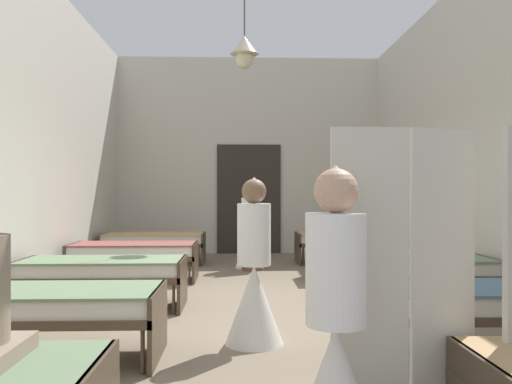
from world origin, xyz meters
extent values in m
cube|color=#7A6B56|center=(0.00, 0.00, -0.05)|extent=(6.35, 11.51, 0.10)
cube|color=beige|center=(0.00, 5.55, 2.17)|extent=(6.15, 0.20, 4.33)
cube|color=beige|center=(-2.97, 0.00, 2.17)|extent=(0.20, 10.91, 4.33)
cube|color=beige|center=(2.97, 0.00, 2.17)|extent=(0.20, 10.91, 4.33)
cube|color=#2D2823|center=(0.00, 5.43, 1.20)|extent=(1.40, 0.06, 2.40)
cylinder|color=brown|center=(-0.14, 1.91, 4.05)|extent=(0.02, 0.02, 0.57)
cone|color=beige|center=(-0.14, 1.91, 3.61)|extent=(0.44, 0.44, 0.28)
sphere|color=beige|center=(-0.14, 1.91, 3.39)|extent=(0.28, 0.28, 0.28)
cylinder|color=#473828|center=(-0.95, -2.26, 0.17)|extent=(0.03, 0.03, 0.34)
cylinder|color=#473828|center=(-0.95, -1.54, 0.17)|extent=(0.03, 0.03, 0.34)
cube|color=#473828|center=(-1.82, -1.90, 0.38)|extent=(1.90, 0.84, 0.07)
cube|color=#473828|center=(-0.89, -1.90, 0.29)|extent=(0.04, 0.84, 0.57)
cube|color=silver|center=(-1.82, -1.90, 0.48)|extent=(1.82, 0.78, 0.14)
cube|color=slate|center=(-1.82, -1.90, 0.56)|extent=(1.86, 0.82, 0.02)
cylinder|color=#473828|center=(0.95, -2.26, 0.17)|extent=(0.03, 0.03, 0.34)
cylinder|color=#473828|center=(0.95, -1.54, 0.17)|extent=(0.03, 0.03, 0.34)
cube|color=#473828|center=(1.82, -1.90, 0.38)|extent=(1.90, 0.84, 0.07)
cube|color=#473828|center=(0.89, -1.90, 0.29)|extent=(0.04, 0.84, 0.57)
cube|color=silver|center=(1.82, -1.90, 0.48)|extent=(1.82, 0.78, 0.14)
cube|color=slate|center=(1.82, -1.90, 0.56)|extent=(1.86, 0.82, 0.02)
cylinder|color=#473828|center=(-2.69, -0.36, 0.17)|extent=(0.03, 0.03, 0.34)
cylinder|color=#473828|center=(-2.69, 0.36, 0.17)|extent=(0.03, 0.03, 0.34)
cylinder|color=#473828|center=(-0.95, -0.36, 0.17)|extent=(0.03, 0.03, 0.34)
cylinder|color=#473828|center=(-0.95, 0.36, 0.17)|extent=(0.03, 0.03, 0.34)
cube|color=#473828|center=(-1.82, 0.00, 0.38)|extent=(1.90, 0.84, 0.07)
cube|color=#473828|center=(-2.75, 0.00, 0.29)|extent=(0.04, 0.84, 0.57)
cube|color=#473828|center=(-0.89, 0.00, 0.29)|extent=(0.04, 0.84, 0.57)
cube|color=silver|center=(-1.82, 0.00, 0.48)|extent=(1.82, 0.78, 0.14)
cube|color=slate|center=(-1.82, 0.00, 0.56)|extent=(1.86, 0.82, 0.02)
cylinder|color=#473828|center=(0.95, -0.36, 0.17)|extent=(0.03, 0.03, 0.34)
cylinder|color=#473828|center=(0.95, 0.36, 0.17)|extent=(0.03, 0.03, 0.34)
cylinder|color=#473828|center=(2.69, -0.36, 0.17)|extent=(0.03, 0.03, 0.34)
cylinder|color=#473828|center=(2.69, 0.36, 0.17)|extent=(0.03, 0.03, 0.34)
cube|color=#473828|center=(1.82, 0.00, 0.38)|extent=(1.90, 0.84, 0.07)
cube|color=#473828|center=(0.89, 0.00, 0.29)|extent=(0.04, 0.84, 0.57)
cube|color=#473828|center=(2.75, 0.00, 0.29)|extent=(0.04, 0.84, 0.57)
cube|color=silver|center=(1.82, 0.00, 0.48)|extent=(1.82, 0.78, 0.14)
cube|color=slate|center=(1.82, 0.00, 0.56)|extent=(1.86, 0.82, 0.02)
cylinder|color=#473828|center=(-2.69, 1.54, 0.17)|extent=(0.03, 0.03, 0.34)
cylinder|color=#473828|center=(-2.69, 2.26, 0.17)|extent=(0.03, 0.03, 0.34)
cylinder|color=#473828|center=(-0.95, 1.54, 0.17)|extent=(0.03, 0.03, 0.34)
cylinder|color=#473828|center=(-0.95, 2.26, 0.17)|extent=(0.03, 0.03, 0.34)
cube|color=#473828|center=(-1.82, 1.90, 0.38)|extent=(1.90, 0.84, 0.07)
cube|color=#473828|center=(-2.75, 1.90, 0.29)|extent=(0.04, 0.84, 0.57)
cube|color=#473828|center=(-0.89, 1.90, 0.29)|extent=(0.04, 0.84, 0.57)
cube|color=white|center=(-1.82, 1.90, 0.48)|extent=(1.82, 0.78, 0.14)
cube|color=#8C4C47|center=(-1.82, 1.90, 0.56)|extent=(1.86, 0.82, 0.02)
cylinder|color=#473828|center=(0.95, 1.54, 0.17)|extent=(0.03, 0.03, 0.34)
cylinder|color=#473828|center=(0.95, 2.26, 0.17)|extent=(0.03, 0.03, 0.34)
cylinder|color=#473828|center=(2.69, 1.54, 0.17)|extent=(0.03, 0.03, 0.34)
cylinder|color=#473828|center=(2.69, 2.26, 0.17)|extent=(0.03, 0.03, 0.34)
cube|color=#473828|center=(1.82, 1.90, 0.38)|extent=(1.90, 0.84, 0.07)
cube|color=#473828|center=(0.89, 1.90, 0.29)|extent=(0.04, 0.84, 0.57)
cube|color=#473828|center=(2.75, 1.90, 0.29)|extent=(0.04, 0.84, 0.57)
cube|color=white|center=(1.82, 1.90, 0.48)|extent=(1.82, 0.78, 0.14)
cube|color=tan|center=(1.82, 1.90, 0.56)|extent=(1.86, 0.82, 0.02)
cylinder|color=#473828|center=(-2.69, 3.44, 0.17)|extent=(0.03, 0.03, 0.34)
cylinder|color=#473828|center=(-2.69, 4.16, 0.17)|extent=(0.03, 0.03, 0.34)
cylinder|color=#473828|center=(-0.95, 3.44, 0.17)|extent=(0.03, 0.03, 0.34)
cylinder|color=#473828|center=(-0.95, 4.16, 0.17)|extent=(0.03, 0.03, 0.34)
cube|color=#473828|center=(-1.82, 3.80, 0.38)|extent=(1.90, 0.84, 0.07)
cube|color=#473828|center=(-2.75, 3.80, 0.29)|extent=(0.04, 0.84, 0.57)
cube|color=#473828|center=(-0.89, 3.80, 0.29)|extent=(0.04, 0.84, 0.57)
cube|color=silver|center=(-1.82, 3.80, 0.48)|extent=(1.82, 0.78, 0.14)
cube|color=tan|center=(-1.82, 3.80, 0.56)|extent=(1.86, 0.82, 0.02)
cylinder|color=#473828|center=(0.95, 3.44, 0.17)|extent=(0.03, 0.03, 0.34)
cylinder|color=#473828|center=(0.95, 4.16, 0.17)|extent=(0.03, 0.03, 0.34)
cylinder|color=#473828|center=(2.69, 3.44, 0.17)|extent=(0.03, 0.03, 0.34)
cylinder|color=#473828|center=(2.69, 4.16, 0.17)|extent=(0.03, 0.03, 0.34)
cube|color=#473828|center=(1.82, 3.80, 0.38)|extent=(1.90, 0.84, 0.07)
cube|color=#473828|center=(0.89, 3.80, 0.29)|extent=(0.04, 0.84, 0.57)
cube|color=#473828|center=(2.75, 3.80, 0.29)|extent=(0.04, 0.84, 0.57)
cube|color=silver|center=(1.82, 3.80, 0.48)|extent=(1.82, 0.78, 0.14)
cube|color=tan|center=(1.82, 3.80, 0.56)|extent=(1.86, 0.82, 0.02)
cone|color=white|center=(-0.10, -1.50, 0.35)|extent=(0.52, 0.52, 0.70)
cylinder|color=white|center=(-0.10, -1.50, 0.97)|extent=(0.30, 0.30, 0.55)
sphere|color=#846047|center=(-0.10, -1.50, 1.36)|extent=(0.22, 0.22, 0.22)
cone|color=white|center=(-0.10, -1.50, 1.44)|extent=(0.18, 0.18, 0.10)
cylinder|color=white|center=(0.23, -3.62, 0.97)|extent=(0.30, 0.30, 0.55)
sphere|color=tan|center=(0.23, -3.62, 1.36)|extent=(0.22, 0.22, 0.22)
cone|color=white|center=(0.23, -3.62, 1.44)|extent=(0.18, 0.18, 0.10)
cone|color=white|center=(-0.03, 3.20, 0.35)|extent=(0.52, 0.52, 0.70)
cylinder|color=white|center=(-0.03, 3.20, 0.97)|extent=(0.30, 0.30, 0.55)
sphere|color=#A87A5B|center=(-0.03, 3.20, 1.36)|extent=(0.22, 0.22, 0.22)
cone|color=white|center=(-0.03, 3.20, 1.44)|extent=(0.18, 0.18, 0.10)
cylinder|color=brown|center=(-0.01, 2.90, 0.18)|extent=(0.33, 0.33, 0.36)
cylinder|color=brown|center=(-0.01, 2.90, 0.46)|extent=(0.06, 0.06, 0.20)
cone|color=#3D7A42|center=(-0.01, 2.90, 0.94)|extent=(0.48, 0.48, 0.76)
cube|color=silver|center=(0.45, -3.40, 0.85)|extent=(0.42, 0.05, 1.70)
cube|color=silver|center=(0.87, -3.34, 0.85)|extent=(0.41, 0.17, 1.70)
camera|label=1|loc=(-0.25, -6.19, 1.35)|focal=36.99mm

